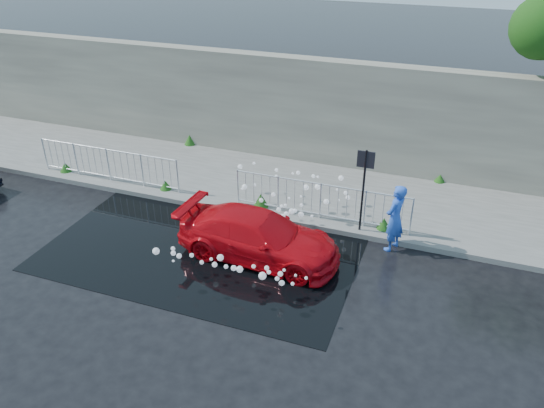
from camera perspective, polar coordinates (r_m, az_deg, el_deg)
The scene contains 12 objects.
ground at distance 13.61m, azimuth -11.19°, elevation -6.52°, with size 90.00×90.00×0.00m, color black.
pavement at distance 17.37m, azimuth -2.97°, elevation 2.63°, with size 30.00×4.00×0.15m, color #5C5C57.
curb at distance 15.77m, azimuth -5.78°, elevation -0.40°, with size 30.00×0.25×0.16m, color #5C5C57.
retaining_wall at distance 18.56m, azimuth -0.44°, elevation 10.54°, with size 30.00×0.60×3.50m, color #656055.
puddle at distance 14.09m, azimuth -7.40°, elevation -4.75°, with size 8.00×5.00×0.01m, color black.
sign_post at distance 13.92m, azimuth 9.89°, elevation 2.76°, with size 0.45×0.06×2.50m.
railing_left at distance 17.70m, azimuth -17.21°, elevation 4.19°, with size 5.05×0.05×1.10m.
railing_right at distance 14.81m, azimuth 5.22°, elevation 0.47°, with size 5.05×0.05×1.10m.
weeds at distance 16.89m, azimuth -4.25°, elevation 2.72°, with size 12.17×3.93×0.42m.
water_spray at distance 13.93m, azimuth -0.42°, elevation -1.56°, with size 3.63×5.42×1.01m.
red_car at distance 13.35m, azimuth -1.43°, elevation -3.51°, with size 1.70×4.18×1.21m, color red.
person at distance 13.86m, azimuth 13.08°, elevation -1.49°, with size 0.67×0.44×1.84m, color blue.
Camera 1 is at (6.21, -9.27, 7.79)m, focal length 35.00 mm.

